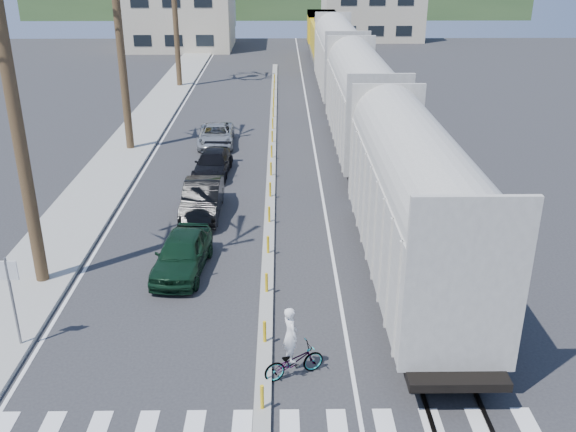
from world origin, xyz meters
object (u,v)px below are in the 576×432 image
object	(u,v)px
car_second	(202,199)
cyclist	(293,355)
car_lead	(182,253)
street_sign	(11,290)

from	to	relation	value
car_second	cyclist	size ratio (longest dim) A/B	2.03
car_lead	car_second	distance (m)	5.39
street_sign	cyclist	bearing A→B (deg)	-10.17
car_lead	car_second	xyz separation A→B (m)	(0.14, 5.39, 0.02)
car_second	cyclist	world-z (taller)	cyclist
street_sign	car_lead	bearing A→B (deg)	49.06
cyclist	car_second	bearing A→B (deg)	-5.90
car_lead	street_sign	bearing A→B (deg)	-125.96
street_sign	cyclist	xyz separation A→B (m)	(8.12, -1.46, -1.29)
car_second	cyclist	distance (m)	12.27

